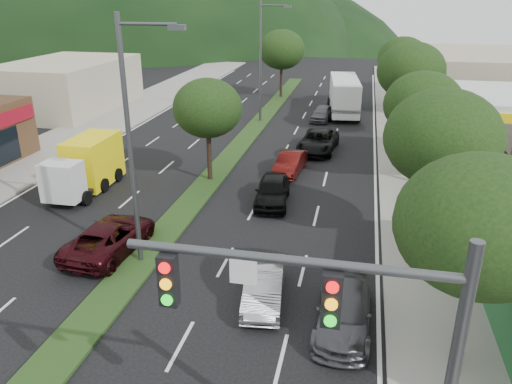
% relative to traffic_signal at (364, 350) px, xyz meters
% --- Properties ---
extents(sidewalk_right, '(5.00, 90.00, 0.15)m').
position_rel_traffic_signal_xyz_m(sidewalk_right, '(3.47, 26.54, -4.57)').
color(sidewalk_right, gray).
rests_on(sidewalk_right, ground).
extents(sidewalk_left, '(6.00, 90.00, 0.15)m').
position_rel_traffic_signal_xyz_m(sidewalk_left, '(-22.03, 26.54, -4.57)').
color(sidewalk_left, gray).
rests_on(sidewalk_left, ground).
extents(median, '(1.60, 56.00, 0.12)m').
position_rel_traffic_signal_xyz_m(median, '(-9.03, 29.54, -4.59)').
color(median, '#1D3A15').
rests_on(median, ground).
extents(traffic_signal, '(6.12, 0.40, 7.00)m').
position_rel_traffic_signal_xyz_m(traffic_signal, '(0.00, 0.00, 0.00)').
color(traffic_signal, '#47494C').
rests_on(traffic_signal, ground).
extents(bldg_left_far, '(9.00, 14.00, 4.60)m').
position_rel_traffic_signal_xyz_m(bldg_left_far, '(-28.03, 35.54, -2.35)').
color(bldg_left_far, '#B6AF91').
rests_on(bldg_left_far, ground).
extents(bldg_right_far, '(10.00, 16.00, 5.20)m').
position_rel_traffic_signal_xyz_m(bldg_right_far, '(10.47, 45.54, -2.05)').
color(bldg_right_far, '#B6AF91').
rests_on(bldg_right_far, ground).
extents(hill_far, '(176.00, 132.00, 82.00)m').
position_rel_traffic_signal_xyz_m(hill_far, '(-89.03, 111.54, -4.65)').
color(hill_far, black).
rests_on(hill_far, ground).
extents(tree_r_a, '(4.60, 4.60, 6.63)m').
position_rel_traffic_signal_xyz_m(tree_r_a, '(2.97, 5.54, 0.17)').
color(tree_r_a, black).
rests_on(tree_r_a, sidewalk_right).
extents(tree_r_b, '(4.80, 4.80, 6.94)m').
position_rel_traffic_signal_xyz_m(tree_r_b, '(2.97, 13.54, 0.39)').
color(tree_r_b, black).
rests_on(tree_r_b, sidewalk_right).
extents(tree_r_c, '(4.40, 4.40, 6.48)m').
position_rel_traffic_signal_xyz_m(tree_r_c, '(2.97, 21.54, 0.10)').
color(tree_r_c, black).
rests_on(tree_r_c, sidewalk_right).
extents(tree_r_d, '(5.00, 5.00, 7.17)m').
position_rel_traffic_signal_xyz_m(tree_r_d, '(2.97, 31.54, 0.54)').
color(tree_r_d, black).
rests_on(tree_r_d, sidewalk_right).
extents(tree_r_e, '(4.60, 4.60, 6.71)m').
position_rel_traffic_signal_xyz_m(tree_r_e, '(2.97, 41.54, 0.25)').
color(tree_r_e, black).
rests_on(tree_r_e, sidewalk_right).
extents(tree_med_near, '(4.00, 4.00, 6.02)m').
position_rel_traffic_signal_xyz_m(tree_med_near, '(-9.03, 19.54, -0.22)').
color(tree_med_near, black).
rests_on(tree_med_near, median).
extents(tree_med_far, '(4.80, 4.80, 6.94)m').
position_rel_traffic_signal_xyz_m(tree_med_far, '(-9.03, 45.54, 0.36)').
color(tree_med_far, black).
rests_on(tree_med_far, median).
extents(streetlight_near, '(2.60, 0.25, 10.00)m').
position_rel_traffic_signal_xyz_m(streetlight_near, '(-8.82, 9.54, 0.94)').
color(streetlight_near, '#47494C').
rests_on(streetlight_near, ground).
extents(streetlight_mid, '(2.60, 0.25, 10.00)m').
position_rel_traffic_signal_xyz_m(streetlight_mid, '(-8.82, 34.54, 0.94)').
color(streetlight_mid, '#47494C').
rests_on(streetlight_mid, ground).
extents(sedan_silver, '(1.84, 4.08, 1.30)m').
position_rel_traffic_signal_xyz_m(sedan_silver, '(-3.39, 7.86, -4.00)').
color(sedan_silver, '#A2A4A9').
rests_on(sedan_silver, ground).
extents(suv_maroon, '(2.71, 5.28, 1.42)m').
position_rel_traffic_signal_xyz_m(suv_maroon, '(-10.68, 10.10, -3.93)').
color(suv_maroon, black).
rests_on(suv_maroon, ground).
extents(car_queue_a, '(2.10, 4.42, 1.46)m').
position_rel_traffic_signal_xyz_m(car_queue_a, '(-4.73, 16.90, -3.92)').
color(car_queue_a, black).
rests_on(car_queue_a, ground).
extents(car_queue_b, '(1.95, 4.57, 1.31)m').
position_rel_traffic_signal_xyz_m(car_queue_b, '(-0.43, 6.88, -3.99)').
color(car_queue_b, '#444448').
rests_on(car_queue_b, ground).
extents(car_queue_c, '(1.77, 4.11, 1.32)m').
position_rel_traffic_signal_xyz_m(car_queue_c, '(-4.50, 21.90, -3.99)').
color(car_queue_c, '#480D0C').
rests_on(car_queue_c, ground).
extents(car_queue_d, '(2.82, 5.40, 1.45)m').
position_rel_traffic_signal_xyz_m(car_queue_d, '(-3.23, 26.90, -3.92)').
color(car_queue_d, black).
rests_on(car_queue_d, ground).
extents(car_queue_e, '(2.05, 4.09, 1.34)m').
position_rel_traffic_signal_xyz_m(car_queue_e, '(-3.78, 36.15, -3.98)').
color(car_queue_e, '#56575C').
rests_on(car_queue_e, ground).
extents(box_truck, '(2.37, 5.90, 2.90)m').
position_rel_traffic_signal_xyz_m(box_truck, '(-15.44, 16.78, -3.28)').
color(box_truck, silver).
rests_on(box_truck, ground).
extents(motorhome, '(3.44, 8.72, 3.26)m').
position_rel_traffic_signal_xyz_m(motorhome, '(-2.07, 39.11, -2.91)').
color(motorhome, white).
rests_on(motorhome, ground).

